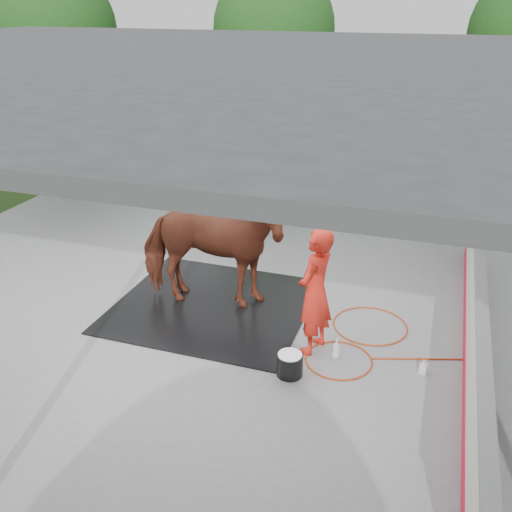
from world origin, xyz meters
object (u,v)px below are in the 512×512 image
(handler, at_px, (315,292))
(wash_bucket, at_px, (290,364))
(dasher_board, at_px, (474,334))
(horse, at_px, (211,248))

(handler, height_order, wash_bucket, handler)
(dasher_board, relative_size, horse, 3.27)
(dasher_board, relative_size, wash_bucket, 22.21)
(dasher_board, distance_m, wash_bucket, 2.55)
(horse, relative_size, wash_bucket, 6.80)
(dasher_board, distance_m, horse, 4.12)
(wash_bucket, bearing_deg, handler, 78.35)
(handler, bearing_deg, wash_bucket, 3.66)
(horse, xyz_separation_m, handler, (1.88, -0.71, -0.11))
(dasher_board, relative_size, handler, 4.22)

